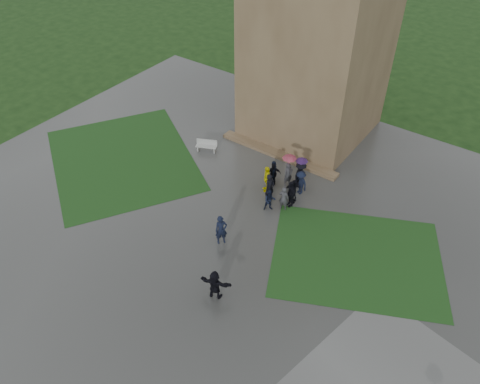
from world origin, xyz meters
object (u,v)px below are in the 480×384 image
Objects in this scene: bench at (207,146)px; pedestrian_mid at (221,230)px; tower at (322,7)px; pedestrian_near at (215,285)px.

bench is 8.99m from pedestrian_mid.
pedestrian_mid reaches higher than bench.
bench is at bearing -122.84° from tower.
pedestrian_near reaches higher than bench.
pedestrian_mid is (1.82, -13.30, -8.05)m from tower.
pedestrian_near is (3.82, -16.44, -8.11)m from tower.
pedestrian_mid is 3.73m from pedestrian_near.
tower is 9.63× the size of pedestrian_mid.
tower is at bearing 46.21° from pedestrian_mid.
tower reaches higher than bench.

